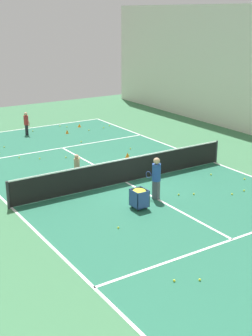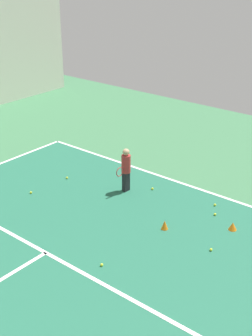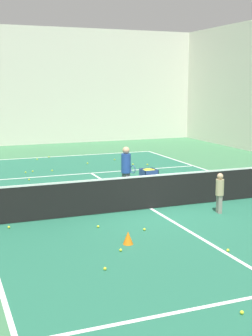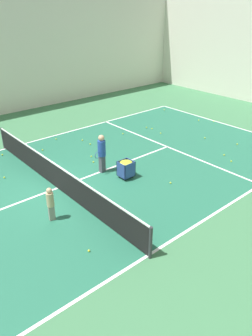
{
  "view_description": "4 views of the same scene",
  "coord_description": "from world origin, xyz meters",
  "px_view_note": "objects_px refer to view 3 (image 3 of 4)",
  "views": [
    {
      "loc": [
        10.08,
        15.63,
        6.9
      ],
      "look_at": [
        0.0,
        0.0,
        0.64
      ],
      "focal_mm": 50.0,
      "sensor_mm": 36.0,
      "label": 1
    },
    {
      "loc": [
        -7.26,
        -0.34,
        6.45
      ],
      "look_at": [
        0.54,
        -9.9,
        0.74
      ],
      "focal_mm": 50.0,
      "sensor_mm": 36.0,
      "label": 2
    },
    {
      "loc": [
        -5.85,
        -12.77,
        3.83
      ],
      "look_at": [
        0.02,
        2.17,
        0.92
      ],
      "focal_mm": 50.0,
      "sensor_mm": 36.0,
      "label": 3
    },
    {
      "loc": [
        10.08,
        -5.15,
        6.48
      ],
      "look_at": [
        1.09,
        2.58,
        0.44
      ],
      "focal_mm": 35.0,
      "sensor_mm": 36.0,
      "label": 4
    }
  ],
  "objects_px": {
    "coach_at_net": "(126,167)",
    "child_midcourt": "(220,190)",
    "tennis_net": "(151,191)",
    "ball_cart": "(149,175)",
    "training_cone_0": "(128,238)"
  },
  "relations": [
    {
      "from": "ball_cart",
      "to": "training_cone_0",
      "type": "xyz_separation_m",
      "value": [
        -2.95,
        -5.34,
        -0.37
      ]
    },
    {
      "from": "coach_at_net",
      "to": "child_midcourt",
      "type": "relative_size",
      "value": 1.37
    },
    {
      "from": "tennis_net",
      "to": "ball_cart",
      "type": "height_order",
      "value": "tennis_net"
    },
    {
      "from": "tennis_net",
      "to": "coach_at_net",
      "type": "relative_size",
      "value": 6.21
    },
    {
      "from": "coach_at_net",
      "to": "child_midcourt",
      "type": "xyz_separation_m",
      "value": [
        1.68,
        -3.35,
        -0.26
      ]
    },
    {
      "from": "coach_at_net",
      "to": "training_cone_0",
      "type": "xyz_separation_m",
      "value": [
        -1.89,
        -4.92,
        -0.79
      ]
    },
    {
      "from": "child_midcourt",
      "to": "ball_cart",
      "type": "height_order",
      "value": "child_midcourt"
    },
    {
      "from": "tennis_net",
      "to": "child_midcourt",
      "type": "xyz_separation_m",
      "value": [
        1.7,
        -1.18,
        0.15
      ]
    },
    {
      "from": "child_midcourt",
      "to": "training_cone_0",
      "type": "relative_size",
      "value": 3.83
    },
    {
      "from": "child_midcourt",
      "to": "ball_cart",
      "type": "distance_m",
      "value": 3.82
    },
    {
      "from": "tennis_net",
      "to": "child_midcourt",
      "type": "relative_size",
      "value": 8.52
    },
    {
      "from": "ball_cart",
      "to": "training_cone_0",
      "type": "bearing_deg",
      "value": -118.88
    },
    {
      "from": "tennis_net",
      "to": "child_midcourt",
      "type": "distance_m",
      "value": 2.08
    },
    {
      "from": "tennis_net",
      "to": "coach_at_net",
      "type": "height_order",
      "value": "coach_at_net"
    },
    {
      "from": "tennis_net",
      "to": "training_cone_0",
      "type": "height_order",
      "value": "tennis_net"
    }
  ]
}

